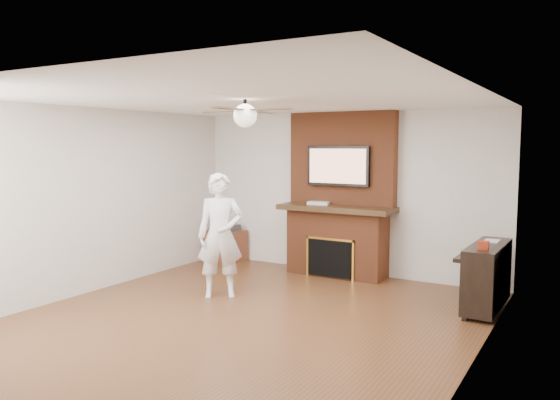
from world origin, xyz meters
The scene contains 12 objects.
room_shell centered at (0.00, 0.00, 1.25)m, with size 5.36×5.86×2.86m.
fireplace centered at (0.00, 2.55, 1.00)m, with size 1.78×0.64×2.50m.
tv centered at (0.00, 2.50, 1.68)m, with size 1.00×0.08×0.60m.
ceiling_fan centered at (0.00, 0.00, 2.33)m, with size 1.21×1.21×0.31m.
person centered at (-0.83, 0.63, 0.82)m, with size 0.60×0.40×1.63m, color white.
side_table centered at (-2.10, 2.48, 0.29)m, with size 0.65×0.65×0.63m.
piano centered at (2.30, 1.78, 0.43)m, with size 0.48×1.24×0.89m.
cable_box centered at (-0.30, 2.45, 1.10)m, with size 0.33×0.19×0.05m, color silver.
candle_orange centered at (-0.18, 2.34, 0.07)m, with size 0.08×0.08×0.14m, color orange.
candle_green centered at (-0.07, 2.37, 0.05)m, with size 0.07×0.07×0.09m, color #388033.
candle_cream centered at (0.01, 2.29, 0.05)m, with size 0.08×0.08×0.10m, color beige.
candle_blue centered at (0.23, 2.31, 0.04)m, with size 0.06×0.06×0.08m, color #306492.
Camera 1 is at (3.42, -5.07, 2.00)m, focal length 35.00 mm.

